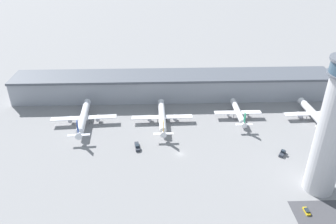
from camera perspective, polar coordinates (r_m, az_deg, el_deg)
name	(u,v)px	position (r m, az deg, el deg)	size (l,w,h in m)	color
ground_plane	(180,154)	(178.14, 2.12, -7.35)	(1000.00, 1000.00, 0.00)	gray
terminal_building	(174,86)	(234.30, 1.02, 4.60)	(224.41, 25.00, 17.43)	#9399A3
control_tower	(334,127)	(154.13, 27.00, -2.37)	(17.01, 17.01, 69.13)	#BCBCC1
airplane_gate_alpha	(83,118)	(208.12, -14.50, -0.95)	(40.27, 43.30, 14.35)	silver
airplane_gate_bravo	(162,117)	(203.69, -1.03, -0.86)	(38.10, 41.77, 12.83)	white
airplane_gate_charlie	(238,112)	(213.37, 12.12, -0.05)	(30.08, 33.14, 12.06)	white
airplane_gate_delta	(313,113)	(227.20, 23.87, -0.19)	(35.48, 35.71, 13.94)	white
service_truck_catering	(282,153)	(187.44, 19.30, -6.81)	(5.31, 6.14, 2.66)	black
service_truck_fuel	(137,147)	(183.01, -5.39, -6.02)	(3.51, 8.43, 2.58)	black
car_green_van	(307,211)	(157.74, 22.99, -15.60)	(1.89, 4.57, 1.49)	black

